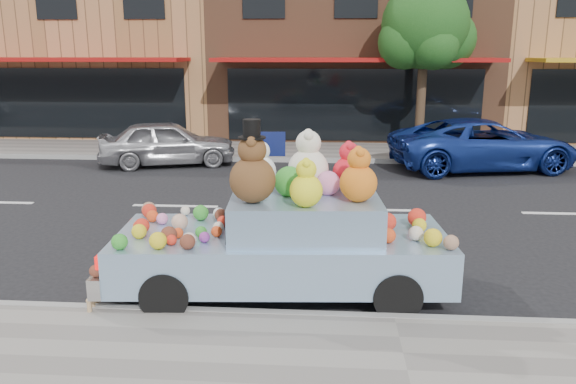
# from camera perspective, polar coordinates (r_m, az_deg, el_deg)

# --- Properties ---
(ground) EXTENTS (120.00, 120.00, 0.00)m
(ground) POSITION_cam_1_polar(r_m,az_deg,el_deg) (11.61, 8.02, -1.82)
(ground) COLOR black
(ground) RESTS_ON ground
(far_sidewalk) EXTENTS (60.00, 3.00, 0.12)m
(far_sidewalk) POSITION_cam_1_polar(r_m,az_deg,el_deg) (17.94, 6.72, 4.06)
(far_sidewalk) COLOR gray
(far_sidewalk) RESTS_ON ground
(near_kerb) EXTENTS (60.00, 0.12, 0.13)m
(near_kerb) POSITION_cam_1_polar(r_m,az_deg,el_deg) (6.93, 10.71, -12.68)
(near_kerb) COLOR gray
(near_kerb) RESTS_ON ground
(far_kerb) EXTENTS (60.00, 0.12, 0.13)m
(far_kerb) POSITION_cam_1_polar(r_m,az_deg,el_deg) (16.46, 6.93, 3.17)
(far_kerb) COLOR gray
(far_kerb) RESTS_ON ground
(storefront_left) EXTENTS (10.00, 9.80, 7.30)m
(storefront_left) POSITION_cam_1_polar(r_m,az_deg,el_deg) (24.88, -18.10, 14.55)
(storefront_left) COLOR #AB7347
(storefront_left) RESTS_ON ground
(storefront_mid) EXTENTS (10.00, 9.80, 7.30)m
(storefront_mid) POSITION_cam_1_polar(r_m,az_deg,el_deg) (23.14, 6.40, 15.22)
(storefront_mid) COLOR brown
(storefront_mid) RESTS_ON ground
(street_tree) EXTENTS (3.00, 2.70, 5.22)m
(street_tree) POSITION_cam_1_polar(r_m,az_deg,el_deg) (17.93, 13.78, 15.43)
(street_tree) COLOR #38281C
(street_tree) RESTS_ON ground
(car_silver) EXTENTS (4.05, 2.49, 1.29)m
(car_silver) POSITION_cam_1_polar(r_m,az_deg,el_deg) (16.29, -12.14, 4.91)
(car_silver) COLOR #AEAEB3
(car_silver) RESTS_ON ground
(car_blue) EXTENTS (5.36, 3.22, 1.39)m
(car_blue) POSITION_cam_1_polar(r_m,az_deg,el_deg) (16.23, 19.25, 4.59)
(car_blue) COLOR navy
(car_blue) RESTS_ON ground
(art_car) EXTENTS (4.59, 2.03, 2.37)m
(art_car) POSITION_cam_1_polar(r_m,az_deg,el_deg) (7.41, -0.33, -4.43)
(art_car) COLOR black
(art_car) RESTS_ON ground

